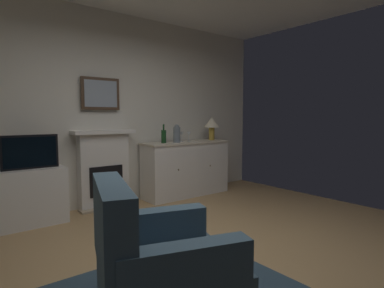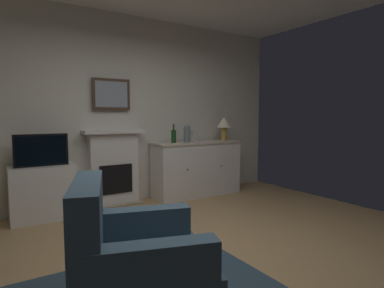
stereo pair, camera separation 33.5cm
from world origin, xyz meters
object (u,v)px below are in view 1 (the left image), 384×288
Objects in this scene: sideboard_cabinet at (186,168)px; tv_set at (30,152)px; wine_glass_center at (189,134)px; framed_picture at (101,94)px; fireplace_unit at (104,169)px; armchair at (158,267)px; wine_glass_left at (182,134)px; vase_decorative at (177,134)px; tv_cabinet at (32,196)px; table_lamp at (212,124)px; wine_bottle at (164,136)px.

sideboard_cabinet is 2.35m from tv_set.
framed_picture is at bearing 169.71° from wine_glass_center.
framed_picture is 1.78m from sideboard_cabinet.
fireplace_unit is 1.10× the size of armchair.
vase_decorative is at bearing -154.24° from wine_glass_left.
tv_cabinet is (-2.31, 0.02, -0.10)m from sideboard_cabinet.
table_lamp is 0.54m from wine_glass_center.
framed_picture is 1.96× the size of vase_decorative.
armchair is (-2.11, -2.51, -0.06)m from sideboard_cabinet.
vase_decorative is 2.09m from tv_set.
fireplace_unit is at bearing 171.55° from wine_glass_center.
fireplace_unit is 3.79× the size of wine_bottle.
vase_decorative reaches higher than tv_cabinet.
framed_picture is 0.37× the size of sideboard_cabinet.
fireplace_unit reaches higher than armchair.
framed_picture is 3.33× the size of wine_glass_center.
wine_glass_center is at bearing -177.12° from table_lamp.
wine_bottle is 1.76× the size of wine_glass_left.
tv_set is at bearing -90.00° from tv_cabinet.
wine_bottle is 1.87m from tv_set.
wine_bottle is at bearing 170.04° from vase_decorative.
wine_glass_left is at bearing 156.94° from wine_glass_center.
wine_glass_center is (-0.52, -0.03, -0.16)m from table_lamp.
vase_decorative is 2.20m from tv_cabinet.
armchair reaches higher than tv_cabinet.
framed_picture reaches higher than sideboard_cabinet.
tv_cabinet is at bearing 94.44° from armchair.
framed_picture is (-0.00, 0.05, 1.06)m from fireplace_unit.
fireplace_unit is 1.47× the size of tv_cabinet.
tv_set is (-0.98, -0.19, 0.33)m from fireplace_unit.
wine_glass_left is (-0.07, 0.02, 0.56)m from sideboard_cabinet.
fireplace_unit is at bearing 172.42° from sideboard_cabinet.
wine_glass_left reaches higher than armchair.
fireplace_unit is 6.67× the size of wine_glass_center.
wine_bottle is at bearing 56.18° from armchair.
vase_decorative is at bearing -13.76° from framed_picture.
wine_bottle is 1.03× the size of vase_decorative.
tv_cabinet is at bearing 90.00° from tv_set.
tv_cabinet is at bearing -167.99° from framed_picture.
sideboard_cabinet is 2.31m from tv_cabinet.
fireplace_unit is at bearing 172.91° from wine_glass_left.
fireplace_unit is 1.23m from vase_decorative.
table_lamp reaches higher than armchair.
table_lamp is 1.42× the size of vase_decorative.
framed_picture is 1.95m from table_lamp.
vase_decorative is (-0.15, -0.07, 0.02)m from wine_glass_left.
fireplace_unit is 1.77× the size of tv_set.
armchair is at bearing -123.82° from wine_bottle.
framed_picture is 1.41m from wine_glass_left.
wine_glass_center reaches higher than sideboard_cabinet.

